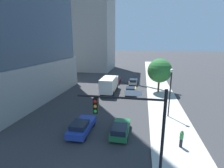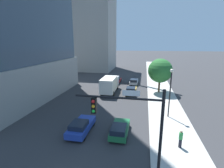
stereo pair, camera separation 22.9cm
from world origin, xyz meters
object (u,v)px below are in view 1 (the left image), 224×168
Objects in this scene: car_blue at (82,126)px; box_truck at (109,84)px; pedestrian_green_shirt at (181,138)px; car_green at (120,129)px; traffic_light_pole at (134,120)px; car_gold at (131,90)px; street_tree at (160,71)px; street_lamp at (171,86)px; construction_building at (89,18)px; car_silver at (133,81)px; car_red at (116,80)px.

box_truck is at bearing 90.00° from car_blue.
car_blue is 2.73× the size of pedestrian_green_shirt.
car_blue is 1.12× the size of car_green.
car_gold is at bearing 94.54° from traffic_light_pole.
street_lamp is at bearing -88.13° from street_tree.
traffic_light_pole reaches higher than car_gold.
car_blue is (-5.81, 5.55, -3.93)m from traffic_light_pole.
car_silver is at bearing -50.68° from construction_building.
street_tree reaches higher than street_lamp.
street_tree is at bearing 80.94° from traffic_light_pole.
street_lamp reaches higher than box_truck.
car_blue is 1.05× the size of car_red.
street_tree is 12.03m from car_red.
car_red is at bearing 100.19° from car_green.
car_red is 8.26m from box_truck.
street_tree reaches higher than car_blue.
car_green is 0.56× the size of box_truck.
pedestrian_green_shirt is (0.58, -17.87, -3.35)m from street_tree.
car_red is at bearing 101.31° from traffic_light_pole.
car_silver is at bearing 90.00° from car_green.
car_blue is 1.06× the size of car_gold.
street_lamp is 13.86m from box_truck.
street_lamp is 11.83m from car_blue.
street_lamp is 18.38m from car_silver.
street_tree is at bearing -49.23° from car_silver.
pedestrian_green_shirt is at bearing -63.03° from construction_building.
car_gold is at bearing -4.30° from box_truck.
traffic_light_pole reaches higher than pedestrian_green_shirt.
car_blue is 10.02m from pedestrian_green_shirt.
traffic_light_pole is 29.86m from car_red.
pedestrian_green_shirt reaches higher than car_gold.
car_green is (4.18, -23.25, -0.06)m from car_red.
box_truck is at bearing 105.51° from car_green.
traffic_light_pole is 1.52× the size of car_gold.
car_blue is at bearing -105.60° from car_gold.
traffic_light_pole is at bearing -86.72° from car_silver.
street_tree reaches higher than car_red.
car_gold is 0.99× the size of car_red.
car_blue is 15.54m from car_gold.
car_silver is at bearing 79.66° from car_blue.
car_blue is (-9.74, -5.73, -3.48)m from street_lamp.
car_red is (-5.81, 29.03, -3.92)m from traffic_light_pole.
street_tree reaches higher than car_gold.
traffic_light_pole is at bearing -85.46° from car_gold.
box_truck is (-5.81, 20.83, -2.89)m from traffic_light_pole.
street_tree is 0.87× the size of box_truck.
car_red is 2.60× the size of pedestrian_green_shirt.
street_lamp is 7.46m from pedestrian_green_shirt.
construction_building is 31.50m from car_silver.
street_tree reaches higher than box_truck.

